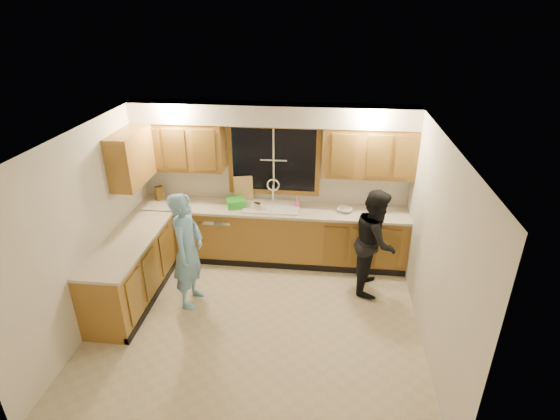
# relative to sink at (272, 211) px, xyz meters

# --- Properties ---
(floor) EXTENTS (4.20, 4.20, 0.00)m
(floor) POSITION_rel_sink_xyz_m (0.00, -1.60, -0.86)
(floor) COLOR beige
(floor) RESTS_ON ground
(ceiling) EXTENTS (4.20, 4.20, 0.00)m
(ceiling) POSITION_rel_sink_xyz_m (0.00, -1.60, 1.64)
(ceiling) COLOR silver
(wall_back) EXTENTS (4.20, 0.00, 4.20)m
(wall_back) POSITION_rel_sink_xyz_m (0.00, 0.30, 0.39)
(wall_back) COLOR silver
(wall_back) RESTS_ON ground
(wall_left) EXTENTS (0.00, 3.80, 3.80)m
(wall_left) POSITION_rel_sink_xyz_m (-2.10, -1.60, 0.39)
(wall_left) COLOR silver
(wall_left) RESTS_ON ground
(wall_right) EXTENTS (0.00, 3.80, 3.80)m
(wall_right) POSITION_rel_sink_xyz_m (2.10, -1.60, 0.39)
(wall_right) COLOR silver
(wall_right) RESTS_ON ground
(base_cabinets_back) EXTENTS (4.20, 0.60, 0.88)m
(base_cabinets_back) POSITION_rel_sink_xyz_m (0.00, -0.00, -0.42)
(base_cabinets_back) COLOR #A2722F
(base_cabinets_back) RESTS_ON ground
(base_cabinets_left) EXTENTS (0.60, 1.90, 0.88)m
(base_cabinets_left) POSITION_rel_sink_xyz_m (-1.80, -1.25, -0.42)
(base_cabinets_left) COLOR #A2722F
(base_cabinets_left) RESTS_ON ground
(countertop_back) EXTENTS (4.20, 0.63, 0.04)m
(countertop_back) POSITION_rel_sink_xyz_m (0.00, -0.02, 0.04)
(countertop_back) COLOR beige
(countertop_back) RESTS_ON base_cabinets_back
(countertop_left) EXTENTS (0.63, 1.90, 0.04)m
(countertop_left) POSITION_rel_sink_xyz_m (-1.79, -1.25, 0.04)
(countertop_left) COLOR beige
(countertop_left) RESTS_ON base_cabinets_left
(upper_cabinets_left) EXTENTS (1.35, 0.33, 0.75)m
(upper_cabinets_left) POSITION_rel_sink_xyz_m (-1.43, 0.13, 0.96)
(upper_cabinets_left) COLOR #A2722F
(upper_cabinets_left) RESTS_ON wall_back
(upper_cabinets_right) EXTENTS (1.35, 0.33, 0.75)m
(upper_cabinets_right) POSITION_rel_sink_xyz_m (1.43, 0.13, 0.96)
(upper_cabinets_right) COLOR #A2722F
(upper_cabinets_right) RESTS_ON wall_back
(upper_cabinets_return) EXTENTS (0.33, 0.90, 0.75)m
(upper_cabinets_return) POSITION_rel_sink_xyz_m (-1.94, -0.48, 0.96)
(upper_cabinets_return) COLOR #A2722F
(upper_cabinets_return) RESTS_ON wall_left
(soffit) EXTENTS (4.20, 0.35, 0.30)m
(soffit) POSITION_rel_sink_xyz_m (0.00, 0.12, 1.49)
(soffit) COLOR silver
(soffit) RESTS_ON wall_back
(window_frame) EXTENTS (1.44, 0.03, 1.14)m
(window_frame) POSITION_rel_sink_xyz_m (0.00, 0.29, 0.74)
(window_frame) COLOR black
(window_frame) RESTS_ON wall_back
(sink) EXTENTS (0.86, 0.52, 0.57)m
(sink) POSITION_rel_sink_xyz_m (0.00, 0.00, 0.00)
(sink) COLOR white
(sink) RESTS_ON countertop_back
(dishwasher) EXTENTS (0.60, 0.56, 0.82)m
(dishwasher) POSITION_rel_sink_xyz_m (-0.85, -0.01, -0.45)
(dishwasher) COLOR white
(dishwasher) RESTS_ON floor
(stove) EXTENTS (0.58, 0.75, 0.90)m
(stove) POSITION_rel_sink_xyz_m (-1.80, -1.82, -0.41)
(stove) COLOR white
(stove) RESTS_ON floor
(man) EXTENTS (0.45, 0.64, 1.65)m
(man) POSITION_rel_sink_xyz_m (-0.97, -1.25, -0.04)
(man) COLOR #72AFD9
(man) RESTS_ON floor
(woman) EXTENTS (0.67, 0.81, 1.54)m
(woman) POSITION_rel_sink_xyz_m (1.55, -0.63, -0.09)
(woman) COLOR black
(woman) RESTS_ON floor
(knife_block) EXTENTS (0.16, 0.16, 0.22)m
(knife_block) POSITION_rel_sink_xyz_m (-1.84, 0.11, 0.17)
(knife_block) COLOR olive
(knife_block) RESTS_ON countertop_back
(cutting_board) EXTENTS (0.32, 0.18, 0.40)m
(cutting_board) POSITION_rel_sink_xyz_m (-0.48, 0.22, 0.26)
(cutting_board) COLOR tan
(cutting_board) RESTS_ON countertop_back
(dish_crate) EXTENTS (0.35, 0.34, 0.13)m
(dish_crate) POSITION_rel_sink_xyz_m (-0.55, -0.02, 0.12)
(dish_crate) COLOR green
(dish_crate) RESTS_ON countertop_back
(soap_bottle) EXTENTS (0.09, 0.09, 0.17)m
(soap_bottle) POSITION_rel_sink_xyz_m (0.39, 0.05, 0.14)
(soap_bottle) COLOR #E75898
(soap_bottle) RESTS_ON countertop_back
(bowl) EXTENTS (0.28, 0.28, 0.05)m
(bowl) POSITION_rel_sink_xyz_m (1.13, -0.02, 0.08)
(bowl) COLOR silver
(bowl) RESTS_ON countertop_back
(can_left) EXTENTS (0.09, 0.09, 0.13)m
(can_left) POSITION_rel_sink_xyz_m (-0.18, -0.15, 0.12)
(can_left) COLOR #C3B296
(can_left) RESTS_ON countertop_back
(can_right) EXTENTS (0.07, 0.07, 0.12)m
(can_right) POSITION_rel_sink_xyz_m (-0.23, -0.10, 0.11)
(can_right) COLOR #C3B296
(can_right) RESTS_ON countertop_back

